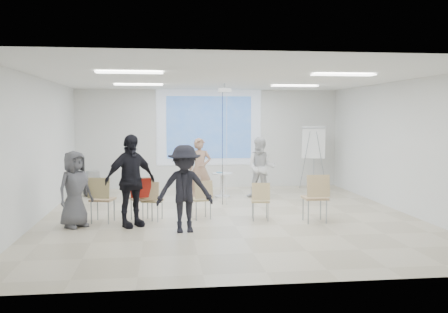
{
  "coord_description": "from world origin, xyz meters",
  "views": [
    {
      "loc": [
        -1.43,
        -10.7,
        2.18
      ],
      "look_at": [
        0.0,
        0.8,
        1.25
      ],
      "focal_mm": 40.0,
      "sensor_mm": 36.0,
      "label": 1
    }
  ],
  "objects": [
    {
      "name": "red_jacket",
      "position": [
        -1.87,
        -0.45,
        0.72
      ],
      "size": [
        0.42,
        0.21,
        0.39
      ],
      "primitive_type": "cube",
      "rotation": [
        0.0,
        0.0,
        0.29
      ],
      "color": "#AE2115",
      "rests_on": "chair_left_mid"
    },
    {
      "name": "player_left",
      "position": [
        -0.45,
        2.27,
        0.92
      ],
      "size": [
        0.67,
        0.45,
        1.84
      ],
      "primitive_type": "imported",
      "rotation": [
        0.0,
        0.0,
        -0.0
      ],
      "color": "tan",
      "rests_on": "floor"
    },
    {
      "name": "fluor_panel_nw",
      "position": [
        -2.0,
        2.0,
        2.97
      ],
      "size": [
        1.2,
        0.3,
        0.02
      ],
      "primitive_type": "cube",
      "color": "white",
      "rests_on": "ceiling"
    },
    {
      "name": "audience_left",
      "position": [
        -2.06,
        -0.79,
        1.05
      ],
      "size": [
        1.43,
        1.27,
        2.1
      ],
      "primitive_type": "imported",
      "rotation": [
        0.0,
        0.0,
        0.56
      ],
      "color": "black",
      "rests_on": "floor"
    },
    {
      "name": "chair_left_inner",
      "position": [
        -1.66,
        -0.32,
        0.5
      ],
      "size": [
        0.5,
        0.52,
        0.84
      ],
      "rotation": [
        0.0,
        0.0,
        -0.29
      ],
      "color": "tan",
      "rests_on": "floor"
    },
    {
      "name": "flipchart_easel",
      "position": [
        3.07,
        3.75,
        1.39
      ],
      "size": [
        0.77,
        0.61,
        1.89
      ],
      "rotation": [
        0.0,
        0.0,
        -0.38
      ],
      "color": "gray",
      "rests_on": "floor"
    },
    {
      "name": "chair_left_mid",
      "position": [
        -1.85,
        -0.31,
        0.55
      ],
      "size": [
        0.55,
        0.57,
        0.93
      ],
      "rotation": [
        0.0,
        0.0,
        0.29
      ],
      "color": "tan",
      "rests_on": "floor"
    },
    {
      "name": "av_cart",
      "position": [
        -3.34,
        3.3,
        0.31
      ],
      "size": [
        0.55,
        0.5,
        0.68
      ],
      "rotation": [
        0.0,
        0.0,
        0.36
      ],
      "color": "black",
      "rests_on": "floor"
    },
    {
      "name": "ceiling_projector",
      "position": [
        0.1,
        1.49,
        2.69
      ],
      "size": [
        0.3,
        0.25,
        3.0
      ],
      "color": "white",
      "rests_on": "ceiling"
    },
    {
      "name": "wall_left",
      "position": [
        -4.05,
        0.0,
        1.5
      ],
      "size": [
        0.1,
        9.0,
        3.0
      ],
      "primitive_type": "cube",
      "color": "silver",
      "rests_on": "floor"
    },
    {
      "name": "audience_outer",
      "position": [
        -3.15,
        -0.71,
        0.85
      ],
      "size": [
        0.97,
        0.97,
        1.69
      ],
      "primitive_type": "imported",
      "rotation": [
        0.0,
        0.0,
        0.79
      ],
      "color": "#58575C",
      "rests_on": "floor"
    },
    {
      "name": "chair_right_far",
      "position": [
        1.69,
        -0.91,
        0.6
      ],
      "size": [
        0.47,
        0.51,
        1.01
      ],
      "rotation": [
        0.0,
        0.0,
        0.0
      ],
      "color": "tan",
      "rests_on": "floor"
    },
    {
      "name": "floor",
      "position": [
        0.0,
        0.0,
        -0.05
      ],
      "size": [
        8.0,
        9.0,
        0.1
      ],
      "primitive_type": "cube",
      "color": "beige",
      "rests_on": "ground"
    },
    {
      "name": "projection_halo",
      "position": [
        0.0,
        4.49,
        1.85
      ],
      "size": [
        3.2,
        0.01,
        2.3
      ],
      "primitive_type": "cube",
      "color": "silver",
      "rests_on": "wall_back"
    },
    {
      "name": "fluor_panel_sw",
      "position": [
        -2.0,
        -1.5,
        2.97
      ],
      "size": [
        1.2,
        0.3,
        0.02
      ],
      "primitive_type": "cube",
      "color": "white",
      "rests_on": "ceiling"
    },
    {
      "name": "projection_image",
      "position": [
        0.0,
        4.47,
        1.85
      ],
      "size": [
        2.6,
        0.01,
        1.9
      ],
      "primitive_type": "cube",
      "color": "#366ABA",
      "rests_on": "wall_back"
    },
    {
      "name": "controller_right",
      "position": [
        1.01,
        2.57,
        1.22
      ],
      "size": [
        0.08,
        0.13,
        0.04
      ],
      "primitive_type": "cube",
      "rotation": [
        0.0,
        0.0,
        -0.31
      ],
      "color": "white",
      "rests_on": "player_right"
    },
    {
      "name": "player_right",
      "position": [
        1.19,
        2.32,
        0.9
      ],
      "size": [
        1.04,
        0.92,
        1.8
      ],
      "primitive_type": "imported",
      "rotation": [
        0.0,
        0.0,
        -0.31
      ],
      "color": "silver",
      "rests_on": "floor"
    },
    {
      "name": "chair_far_left",
      "position": [
        -2.68,
        -0.38,
        0.56
      ],
      "size": [
        0.54,
        0.57,
        0.95
      ],
      "rotation": [
        0.0,
        0.0,
        -0.23
      ],
      "color": "tan",
      "rests_on": "floor"
    },
    {
      "name": "wall_right",
      "position": [
        4.05,
        0.0,
        1.5
      ],
      "size": [
        0.1,
        9.0,
        3.0
      ],
      "primitive_type": "cube",
      "color": "silver",
      "rests_on": "floor"
    },
    {
      "name": "pedestal_table",
      "position": [
        0.18,
        2.56,
        0.38
      ],
      "size": [
        0.65,
        0.65,
        0.68
      ],
      "rotation": [
        0.0,
        0.0,
        0.2
      ],
      "color": "white",
      "rests_on": "floor"
    },
    {
      "name": "fluor_panel_ne",
      "position": [
        2.0,
        2.0,
        2.97
      ],
      "size": [
        1.2,
        0.3,
        0.02
      ],
      "primitive_type": "cube",
      "color": "white",
      "rests_on": "ceiling"
    },
    {
      "name": "chair_center",
      "position": [
        -0.6,
        -0.27,
        0.5
      ],
      "size": [
        0.49,
        0.51,
        0.84
      ],
      "rotation": [
        0.0,
        0.0,
        0.25
      ],
      "color": "tan",
      "rests_on": "floor"
    },
    {
      "name": "wall_back",
      "position": [
        0.0,
        4.55,
        1.5
      ],
      "size": [
        8.0,
        0.1,
        3.0
      ],
      "primitive_type": "cube",
      "color": "silver",
      "rests_on": "floor"
    },
    {
      "name": "laptop",
      "position": [
        -1.64,
        -0.23,
        0.45
      ],
      "size": [
        0.36,
        0.3,
        0.02
      ],
      "primitive_type": "imported",
      "rotation": [
        0.0,
        0.0,
        2.85
      ],
      "color": "black",
      "rests_on": "chair_left_inner"
    },
    {
      "name": "fluor_panel_se",
      "position": [
        2.0,
        -1.5,
        2.97
      ],
      "size": [
        1.2,
        0.3,
        0.02
      ],
      "primitive_type": "cube",
      "color": "white",
      "rests_on": "ceiling"
    },
    {
      "name": "audience_mid",
      "position": [
        -1.02,
        -1.39,
        0.93
      ],
      "size": [
        1.25,
        0.74,
        1.87
      ],
      "primitive_type": "imported",
      "rotation": [
        0.0,
        0.0,
        0.07
      ],
      "color": "black",
      "rests_on": "floor"
    },
    {
      "name": "chair_right_inner",
      "position": [
        0.6,
        -0.55,
        0.48
      ],
      "size": [
        0.42,
        0.45,
        0.81
      ],
      "rotation": [
        0.0,
        0.0,
        -0.12
      ],
      "color": "tan",
      "rests_on": "floor"
    },
    {
      "name": "controller_left",
      "position": [
        -0.27,
        2.52,
        1.21
      ],
      "size": [
        0.04,
        0.12,
        0.04
      ],
      "primitive_type": "cube",
      "rotation": [
        0.0,
        0.0,
        -0.0
      ],
      "color": "silver",
      "rests_on": "player_left"
    },
    {
      "name": "ceiling",
      "position": [
        0.0,
        0.0,
        3.05
      ],
      "size": [
        8.0,
        9.0,
        0.1
      ],
      "primitive_type": "cube",
      "color": "white",
      "rests_on": "wall_back"
    }
  ]
}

